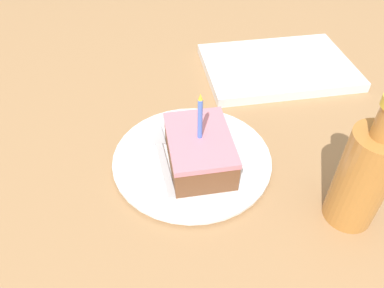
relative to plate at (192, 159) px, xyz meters
The scene contains 6 objects.
ground_plane 0.04m from the plate, 107.28° to the left, with size 2.40×2.40×0.04m.
plate is the anchor object (origin of this frame).
cake_slice 0.04m from the plate, 125.48° to the left, with size 0.10×0.13×0.14m.
fork 0.05m from the plate, 13.17° to the right, with size 0.03×0.16×0.00m.
bottle 0.26m from the plate, 145.22° to the left, with size 0.07×0.07×0.21m.
marble_board 0.34m from the plate, 133.53° to the right, with size 0.31×0.22×0.02m.
Camera 1 is at (0.08, 0.39, 0.45)m, focal length 35.00 mm.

